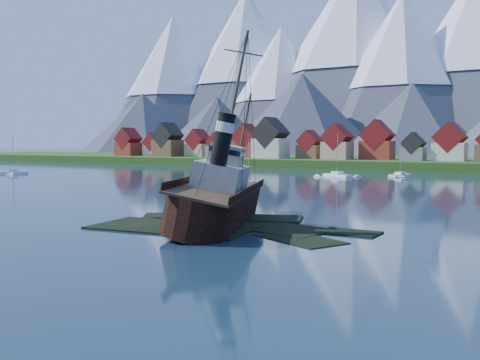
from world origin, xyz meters
The scene contains 10 objects.
ground centered at (0.00, 0.00, 0.00)m, with size 1400.00×1400.00×0.00m, color #162B3E.
shoal centered at (1.78, 2.15, -0.35)m, with size 31.71×21.24×1.14m.
shore_bank centered at (0.00, 170.00, 0.00)m, with size 600.00×80.00×3.20m, color #234513.
seawall centered at (0.00, 132.00, 0.00)m, with size 600.00×2.50×2.00m, color #3F3D38.
town centered at (-33.12, 152.18, 8.99)m, with size 250.96×16.69×17.30m.
tugboat_wreck centered at (-0.61, 4.18, 2.92)m, with size 6.79×29.24×23.17m.
sailboat_a centered at (-23.97, 50.01, 0.23)m, with size 3.10×8.72×10.42m.
sailboat_b centered at (-109.48, 53.81, 0.29)m, with size 6.90×7.93×12.25m.
sailboat_c centered at (-20.01, 91.31, 0.28)m, with size 9.80×6.89×12.67m.
sailboat_e centered at (-5.86, 102.78, 0.23)m, with size 4.41×9.45×10.63m.
Camera 1 is at (34.16, -48.19, 9.45)m, focal length 40.00 mm.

